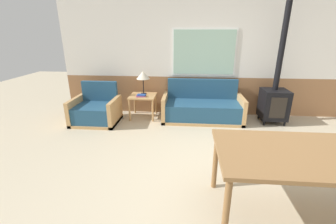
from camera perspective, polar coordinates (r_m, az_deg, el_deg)
ground_plane at (r=3.18m, az=18.52°, el=-16.64°), size 16.00×16.00×0.00m
wall_back at (r=5.19m, az=13.50°, el=13.86°), size 7.20×0.09×2.70m
couch at (r=4.95m, az=8.67°, el=0.86°), size 1.71×0.77×0.85m
armchair at (r=5.00m, az=-17.79°, el=0.21°), size 0.93×0.77×0.82m
side_table at (r=5.03m, az=-6.39°, el=3.41°), size 0.56×0.56×0.51m
table_lamp at (r=5.01m, az=-6.37°, el=9.19°), size 0.29×0.29×0.52m
book_stack at (r=4.91m, az=-6.83°, el=4.18°), size 0.22×0.18×0.05m
dining_table at (r=2.59m, az=33.14°, el=-9.96°), size 1.84×0.94×0.76m
wood_stove at (r=5.17m, az=25.42°, el=3.21°), size 0.51×0.51×2.38m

